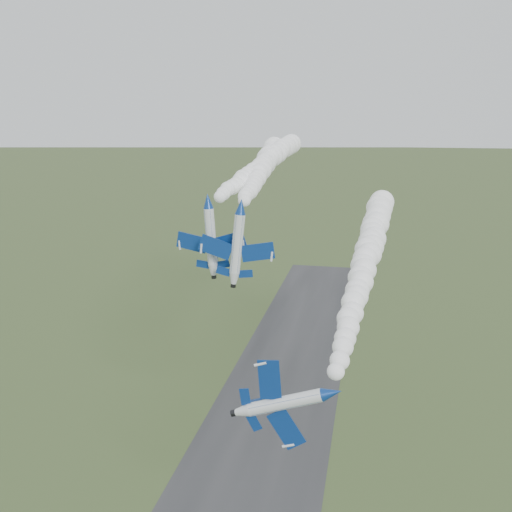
{
  "coord_description": "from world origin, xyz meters",
  "views": [
    {
      "loc": [
        17.34,
        -48.88,
        55.76
      ],
      "look_at": [
        2.63,
        21.22,
        37.96
      ],
      "focal_mm": 40.0,
      "sensor_mm": 36.0,
      "label": 1
    }
  ],
  "objects": [
    {
      "name": "jet_lead",
      "position": [
        14.36,
        -0.29,
        30.65
      ],
      "size": [
        3.68,
        11.15,
        8.78
      ],
      "rotation": [
        0.0,
        1.25,
        -0.01
      ],
      "color": "silver"
    },
    {
      "name": "runway",
      "position": [
        0.0,
        30.0,
        0.02
      ],
      "size": [
        24.0,
        260.0,
        0.04
      ],
      "primitive_type": "cube",
      "color": "#2A2A2D",
      "rests_on": "ground"
    },
    {
      "name": "smoke_trail_jet_pair_right",
      "position": [
        -3.93,
        58.48,
        46.0
      ],
      "size": [
        13.98,
        63.82,
        4.79
      ],
      "primitive_type": null,
      "rotation": [
        0.0,
        0.0,
        0.15
      ],
      "color": "white"
    },
    {
      "name": "smoke_trail_jet_lead",
      "position": [
        16.56,
        39.24,
        34.04
      ],
      "size": [
        5.59,
        74.35,
        5.17
      ],
      "primitive_type": null,
      "rotation": [
        0.0,
        0.0,
        -0.01
      ],
      "color": "white"
    },
    {
      "name": "jet_pair_right",
      "position": [
        0.06,
        23.72,
        43.97
      ],
      "size": [
        10.35,
        12.31,
        3.08
      ],
      "rotation": [
        0.0,
        0.1,
        0.15
      ],
      "color": "silver"
    },
    {
      "name": "jet_pair_left",
      "position": [
        -4.9,
        25.09,
        44.36
      ],
      "size": [
        9.98,
        11.99,
        2.98
      ],
      "rotation": [
        0.0,
        -0.06,
        -0.04
      ],
      "color": "silver"
    },
    {
      "name": "smoke_trail_jet_pair_left",
      "position": [
        -4.33,
        62.32,
        46.5
      ],
      "size": [
        7.68,
        68.76,
        4.84
      ],
      "primitive_type": null,
      "rotation": [
        0.0,
        0.0,
        -0.04
      ],
      "color": "white"
    }
  ]
}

